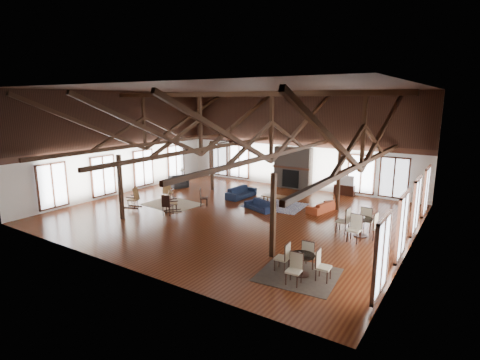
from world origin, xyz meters
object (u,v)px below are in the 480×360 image
Objects in this scene: sofa_navy_front at (259,205)px; sofa_orange at (322,206)px; cafe_table_far at (361,224)px; coffee_table at (275,197)px; cafe_table_near at (302,261)px; tv_console at (344,190)px; sofa_navy_left at (241,192)px; armchair at (179,182)px.

sofa_orange is at bearing 48.78° from sofa_navy_front.
sofa_navy_front is 0.97× the size of sofa_orange.
coffee_table is at bearing 156.58° from cafe_table_far.
tv_console is (-2.15, 11.04, -0.19)m from cafe_table_near.
cafe_table_far is 7.03m from tv_console.
sofa_navy_left is 1.87× the size of armchair.
tv_console is at bearing 84.26° from sofa_navy_front.
cafe_table_near is (4.54, -6.79, 0.03)m from coffee_table.
sofa_orange reaches higher than sofa_navy_front.
cafe_table_near is (4.79, -5.54, 0.24)m from sofa_navy_front.
cafe_table_far is at bearing -23.31° from coffee_table.
tv_console is (-0.11, 3.98, 0.04)m from sofa_orange.
armchair reaches higher than coffee_table.
sofa_navy_left is 1.16× the size of sofa_orange.
armchair reaches higher than tv_console.
coffee_table is 0.64× the size of cafe_table_far.
cafe_table_near is (11.72, -7.19, 0.13)m from armchair.
sofa_navy_front is 0.83× the size of sofa_navy_left.
sofa_orange is 2.52m from coffee_table.
sofa_navy_left is 1.53× the size of coffee_table.
sofa_orange reaches higher than coffee_table.
armchair is 0.92× the size of tv_console.
cafe_table_far is (12.31, -2.62, 0.19)m from armchair.
sofa_navy_front is 1.29m from coffee_table.
sofa_navy_front is at bearing -47.90° from sofa_orange.
cafe_table_near is at bearing -56.12° from coffee_table.
sofa_orange is 0.84× the size of cafe_table_far.
sofa_navy_left is at bearing -78.10° from sofa_orange.
sofa_orange is at bearing 106.18° from cafe_table_near.
coffee_table is at bearing -70.72° from sofa_orange.
cafe_table_far reaches higher than sofa_navy_front.
sofa_navy_left is at bearing 162.67° from sofa_navy_front.
armchair reaches higher than sofa_navy_left.
armchair is 13.75m from cafe_table_near.
sofa_navy_left is 4.88m from sofa_orange.
cafe_table_near is 1.58× the size of tv_console.
cafe_table_far is (7.51, -2.60, 0.24)m from sofa_navy_left.
sofa_navy_left is at bearing 134.01° from cafe_table_near.
tv_console is at bearing 60.78° from coffee_table.
cafe_table_near reaches higher than tv_console.
cafe_table_far is (0.59, 4.57, 0.06)m from cafe_table_near.
tv_console is at bearing -43.34° from armchair.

